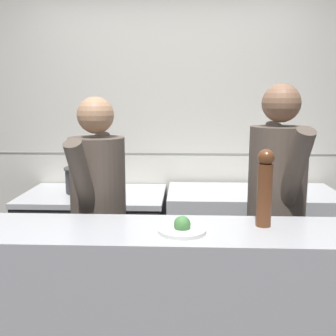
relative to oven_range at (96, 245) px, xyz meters
The scene contains 10 objects.
wall_back_tiled 1.11m from the oven_range, 35.10° to the left, with size 8.00×0.06×2.60m.
oven_range is the anchor object (origin of this frame).
prep_counter 1.26m from the oven_range, ahead, with size 1.32×0.65×0.91m.
pass_counter 1.43m from the oven_range, 61.39° to the right, with size 3.19×0.45×1.02m.
stock_pot 0.55m from the oven_range, 154.73° to the left, with size 0.32×0.32×0.20m.
mixing_bowl_steel 1.52m from the oven_range, ahead, with size 0.23×0.23×0.09m.
plated_dish_appetiser 1.60m from the oven_range, 61.32° to the right, with size 0.22×0.22×0.08m.
pepper_mill 1.80m from the oven_range, 47.28° to the right, with size 0.08×0.08×0.37m.
chef_head_cook 0.89m from the oven_range, 74.87° to the right, with size 0.39×0.72×1.64m.
chef_sous 1.54m from the oven_range, 27.69° to the right, with size 0.41×0.75×1.71m.
Camera 1 is at (0.15, -1.92, 1.63)m, focal length 42.00 mm.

